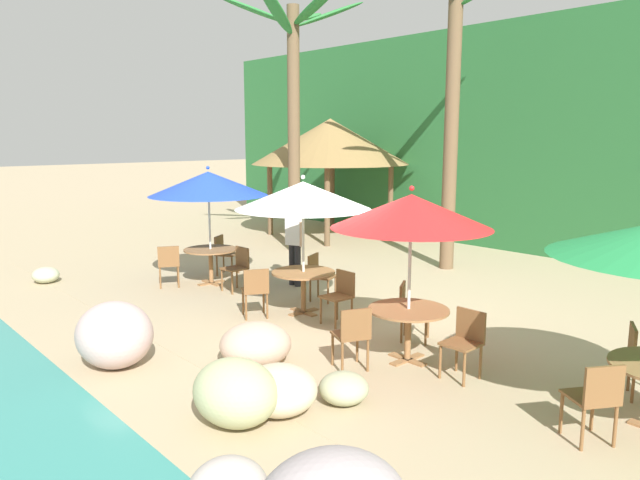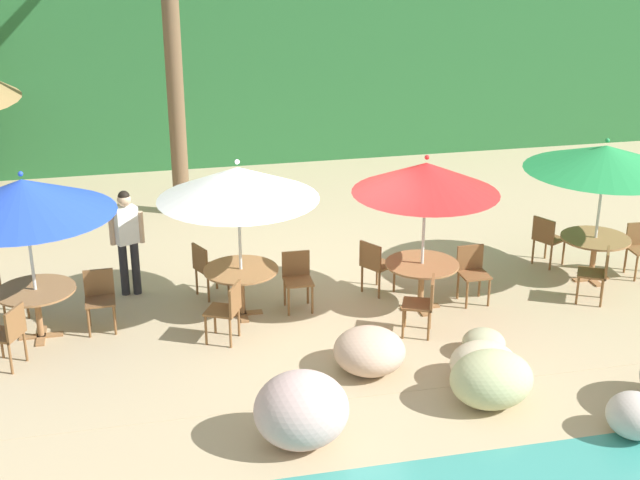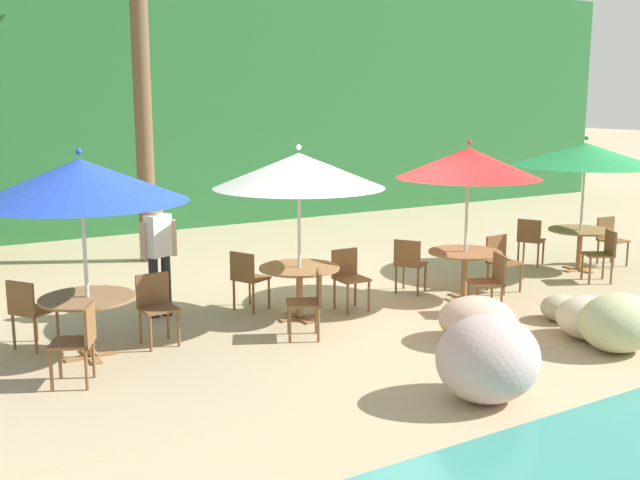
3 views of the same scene
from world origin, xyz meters
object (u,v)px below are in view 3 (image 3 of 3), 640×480
object	(u,v)px
umbrella_red	(468,163)
dining_table_white	(299,276)
chair_white_seaward	(348,274)
palm_tree_second	(137,16)
dining_table_red	(465,259)
chair_blue_inland	(29,309)
chair_red_left	(492,279)
dining_table_blue	(88,307)
chair_white_inland	(247,276)
umbrella_green	(586,155)
chair_green_inland	(530,238)
chair_blue_seaward	(156,303)
chair_blue_left	(80,338)
chair_white_left	(310,299)
chair_red_inland	(409,262)
umbrella_white	(299,171)
chair_red_seaward	(501,259)
waiter_in_white	(159,247)
umbrella_blue	(81,181)
dining_table_green	(580,236)
chair_green_seaward	(610,237)
chair_green_left	(603,252)

from	to	relation	value
umbrella_red	dining_table_white	bearing A→B (deg)	171.91
chair_white_seaward	palm_tree_second	bearing A→B (deg)	106.40
umbrella_red	dining_table_red	distance (m)	1.45
umbrella_red	chair_blue_inland	bearing A→B (deg)	171.15
chair_red_left	palm_tree_second	bearing A→B (deg)	116.22
dining_table_blue	chair_white_inland	distance (m)	2.58
umbrella_green	palm_tree_second	bearing A→B (deg)	142.60
chair_green_inland	palm_tree_second	world-z (taller)	palm_tree_second
chair_blue_seaward	dining_table_red	bearing A→B (deg)	-4.77
chair_blue_left	chair_green_inland	xyz separation A→B (m)	(8.41, 1.63, 0.00)
chair_white_left	chair_red_inland	distance (m)	2.66
chair_green_inland	chair_red_inland	bearing A→B (deg)	-171.84
chair_white_seaward	umbrella_red	size ratio (longest dim) A/B	0.36
umbrella_white	chair_white_seaward	xyz separation A→B (m)	(0.85, 0.07, -1.54)
chair_red_seaward	chair_green_inland	world-z (taller)	same
chair_blue_seaward	waiter_in_white	bearing A→B (deg)	68.20
chair_blue_seaward	umbrella_blue	bearing A→B (deg)	-172.91
dining_table_green	waiter_in_white	xyz separation A→B (m)	(-7.30, 1.08, 0.37)
umbrella_blue	umbrella_green	size ratio (longest dim) A/B	0.99
chair_white_left	umbrella_green	distance (m)	6.26
dining_table_white	umbrella_white	bearing A→B (deg)	90.00
dining_table_red	dining_table_white	bearing A→B (deg)	171.91
umbrella_blue	dining_table_blue	size ratio (longest dim) A/B	2.22
chair_white_inland	chair_red_left	size ratio (longest dim) A/B	1.00
chair_white_left	palm_tree_second	distance (m)	6.86
chair_white_seaward	chair_red_seaward	size ratio (longest dim) A/B	1.00
chair_red_left	chair_blue_seaward	bearing A→B (deg)	164.76
chair_blue_left	umbrella_red	bearing A→B (deg)	5.06
chair_red_left	chair_green_seaward	size ratio (longest dim) A/B	1.00
chair_blue_inland	chair_red_left	size ratio (longest dim) A/B	1.00
dining_table_red	chair_red_left	size ratio (longest dim) A/B	1.26
umbrella_white	chair_white_inland	size ratio (longest dim) A/B	2.76
chair_red_inland	chair_green_left	distance (m)	3.40
umbrella_white	chair_red_inland	distance (m)	2.64
chair_red_seaward	chair_green_left	distance (m)	1.91
chair_red_seaward	chair_green_seaward	world-z (taller)	same
chair_green_inland	palm_tree_second	size ratio (longest dim) A/B	0.13
umbrella_blue	chair_blue_inland	size ratio (longest dim) A/B	2.81
chair_red_inland	chair_red_left	world-z (taller)	same
umbrella_blue	chair_blue_seaward	distance (m)	1.79
dining_table_white	chair_red_inland	size ratio (longest dim) A/B	1.26
dining_table_white	waiter_in_white	size ratio (longest dim) A/B	0.65
umbrella_white	chair_green_left	distance (m)	5.62
chair_blue_left	chair_red_seaward	bearing A→B (deg)	5.31
chair_blue_inland	chair_green_inland	world-z (taller)	same
chair_red_inland	chair_green_left	size ratio (longest dim) A/B	1.00
chair_red_inland	chair_red_left	distance (m)	1.52
chair_blue_left	umbrella_red	distance (m)	6.06
umbrella_white	dining_table_white	xyz separation A→B (m)	(0.00, -0.00, -1.44)
chair_blue_inland	dining_table_white	world-z (taller)	chair_blue_inland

